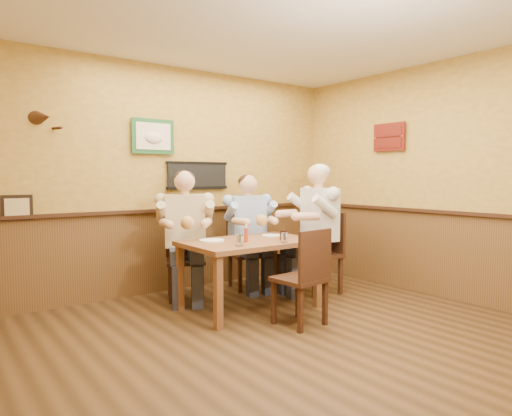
{
  "coord_description": "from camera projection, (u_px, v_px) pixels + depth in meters",
  "views": [
    {
      "loc": [
        -2.48,
        -2.74,
        1.44
      ],
      "look_at": [
        0.41,
        1.19,
        1.1
      ],
      "focal_mm": 32.0,
      "sensor_mm": 36.0,
      "label": 1
    }
  ],
  "objects": [
    {
      "name": "hot_sauce_bottle",
      "position": [
        246.0,
        234.0,
        4.78
      ],
      "size": [
        0.05,
        0.05,
        0.17
      ],
      "primitive_type": "cylinder",
      "rotation": [
        0.0,
        0.0,
        -0.18
      ],
      "color": "#B93113",
      "rests_on": "dining_table"
    },
    {
      "name": "pepper_shaker",
      "position": [
        238.0,
        238.0,
        4.79
      ],
      "size": [
        0.04,
        0.04,
        0.09
      ],
      "primitive_type": "cylinder",
      "rotation": [
        0.0,
        0.0,
        -0.33
      ],
      "color": "black",
      "rests_on": "dining_table"
    },
    {
      "name": "chair_right_end",
      "position": [
        319.0,
        253.0,
        5.63
      ],
      "size": [
        0.54,
        0.54,
        1.0
      ],
      "primitive_type": null,
      "rotation": [
        0.0,
        0.0,
        -1.76
      ],
      "color": "#3A2012",
      "rests_on": "ground"
    },
    {
      "name": "plate_far_left",
      "position": [
        212.0,
        240.0,
        4.85
      ],
      "size": [
        0.34,
        0.34,
        0.02
      ],
      "primitive_type": "cylinder",
      "rotation": [
        0.0,
        0.0,
        -0.38
      ],
      "color": "white",
      "rests_on": "dining_table"
    },
    {
      "name": "plate_far_right",
      "position": [
        271.0,
        235.0,
        5.26
      ],
      "size": [
        0.24,
        0.24,
        0.01
      ],
      "primitive_type": "cylinder",
      "rotation": [
        0.0,
        0.0,
        0.11
      ],
      "color": "silver",
      "rests_on": "dining_table"
    },
    {
      "name": "chair_back_left",
      "position": [
        185.0,
        259.0,
        5.33
      ],
      "size": [
        0.58,
        0.58,
        0.95
      ],
      "primitive_type": null,
      "rotation": [
        0.0,
        0.0,
        -0.42
      ],
      "color": "#3A2012",
      "rests_on": "ground"
    },
    {
      "name": "salt_shaker",
      "position": [
        246.0,
        237.0,
        4.84
      ],
      "size": [
        0.04,
        0.04,
        0.09
      ],
      "primitive_type": "cylinder",
      "rotation": [
        0.0,
        0.0,
        -0.18
      ],
      "color": "white",
      "rests_on": "dining_table"
    },
    {
      "name": "water_glass_left",
      "position": [
        239.0,
        240.0,
        4.52
      ],
      "size": [
        0.09,
        0.09,
        0.12
      ],
      "primitive_type": "cylinder",
      "rotation": [
        0.0,
        0.0,
        0.23
      ],
      "color": "silver",
      "rests_on": "dining_table"
    },
    {
      "name": "water_glass_mid",
      "position": [
        284.0,
        238.0,
        4.73
      ],
      "size": [
        0.08,
        0.08,
        0.11
      ],
      "primitive_type": "cylinder",
      "rotation": [
        0.0,
        0.0,
        0.2
      ],
      "color": "silver",
      "rests_on": "dining_table"
    },
    {
      "name": "chair_back_right",
      "position": [
        247.0,
        253.0,
        5.84
      ],
      "size": [
        0.51,
        0.51,
        0.92
      ],
      "primitive_type": null,
      "rotation": [
        0.0,
        0.0,
        -0.22
      ],
      "color": "#3A2012",
      "rests_on": "ground"
    },
    {
      "name": "chair_near_side",
      "position": [
        299.0,
        277.0,
        4.41
      ],
      "size": [
        0.48,
        0.48,
        0.94
      ],
      "primitive_type": null,
      "rotation": [
        0.0,
        0.0,
        3.24
      ],
      "color": "#3A2012",
      "rests_on": "ground"
    },
    {
      "name": "cola_tumbler",
      "position": [
        283.0,
        235.0,
        4.96
      ],
      "size": [
        0.08,
        0.08,
        0.11
      ],
      "primitive_type": "cylinder",
      "rotation": [
        0.0,
        0.0,
        -0.0
      ],
      "color": "black",
      "rests_on": "dining_table"
    },
    {
      "name": "diner_tan_shirt",
      "position": [
        185.0,
        242.0,
        5.32
      ],
      "size": [
        0.83,
        0.83,
        1.35
      ],
      "primitive_type": null,
      "rotation": [
        0.0,
        0.0,
        -0.42
      ],
      "color": "beige",
      "rests_on": "ground"
    },
    {
      "name": "dining_table",
      "position": [
        250.0,
        249.0,
        4.93
      ],
      "size": [
        1.4,
        0.9,
        0.75
      ],
      "color": "brown",
      "rests_on": "ground"
    },
    {
      "name": "diner_white_elder",
      "position": [
        319.0,
        235.0,
        5.61
      ],
      "size": [
        0.77,
        0.77,
        1.43
      ],
      "primitive_type": null,
      "rotation": [
        0.0,
        0.0,
        -1.76
      ],
      "color": "silver",
      "rests_on": "ground"
    },
    {
      "name": "diner_blue_polo",
      "position": [
        247.0,
        238.0,
        5.83
      ],
      "size": [
        0.72,
        0.72,
        1.31
      ],
      "primitive_type": null,
      "rotation": [
        0.0,
        0.0,
        -0.22
      ],
      "color": "#91AAD9",
      "rests_on": "ground"
    },
    {
      "name": "room",
      "position": [
        301.0,
        147.0,
        3.87
      ],
      "size": [
        5.02,
        5.03,
        2.81
      ],
      "color": "#33210F",
      "rests_on": "ground"
    }
  ]
}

